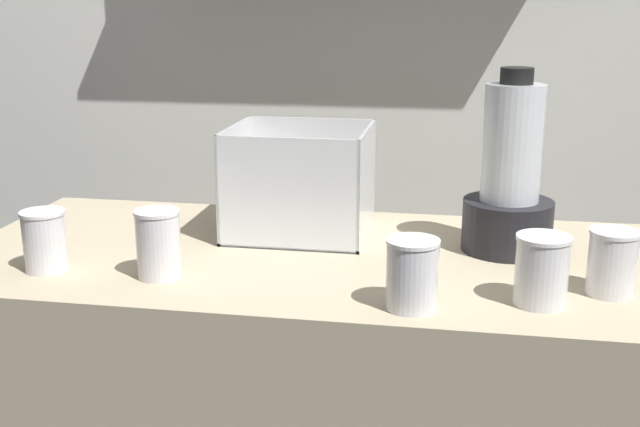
# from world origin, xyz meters

# --- Properties ---
(back_wall_unit) EXTENTS (2.60, 0.24, 2.50)m
(back_wall_unit) POSITION_xyz_m (-0.00, 0.77, 1.26)
(back_wall_unit) COLOR silver
(back_wall_unit) RESTS_ON ground_plane
(carrot_display_bin) EXTENTS (0.28, 0.26, 0.22)m
(carrot_display_bin) POSITION_xyz_m (-0.07, 0.14, 0.97)
(carrot_display_bin) COLOR white
(carrot_display_bin) RESTS_ON counter
(blender_pitcher) EXTENTS (0.17, 0.17, 0.35)m
(blender_pitcher) POSITION_xyz_m (0.35, 0.09, 1.03)
(blender_pitcher) COLOR black
(blender_pitcher) RESTS_ON counter
(juice_cup_pomegranate_far_left) EXTENTS (0.08, 0.08, 0.11)m
(juice_cup_pomegranate_far_left) POSITION_xyz_m (-0.47, -0.18, 0.95)
(juice_cup_pomegranate_far_left) COLOR white
(juice_cup_pomegranate_far_left) RESTS_ON counter
(juice_cup_pomegranate_left) EXTENTS (0.08, 0.08, 0.12)m
(juice_cup_pomegranate_left) POSITION_xyz_m (-0.25, -0.18, 0.95)
(juice_cup_pomegranate_left) COLOR white
(juice_cup_pomegranate_left) RESTS_ON counter
(juice_cup_carrot_middle) EXTENTS (0.09, 0.09, 0.11)m
(juice_cup_carrot_middle) POSITION_xyz_m (0.19, -0.24, 0.95)
(juice_cup_carrot_middle) COLOR white
(juice_cup_carrot_middle) RESTS_ON counter
(juice_cup_mango_right) EXTENTS (0.09, 0.09, 0.11)m
(juice_cup_mango_right) POSITION_xyz_m (0.39, -0.19, 0.95)
(juice_cup_mango_right) COLOR white
(juice_cup_mango_right) RESTS_ON counter
(juice_cup_mango_far_right) EXTENTS (0.08, 0.08, 0.11)m
(juice_cup_mango_far_right) POSITION_xyz_m (0.51, -0.13, 0.95)
(juice_cup_mango_far_right) COLOR white
(juice_cup_mango_far_right) RESTS_ON counter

